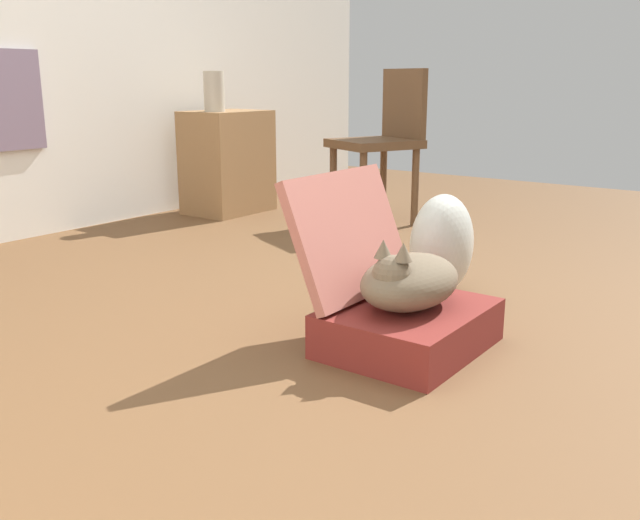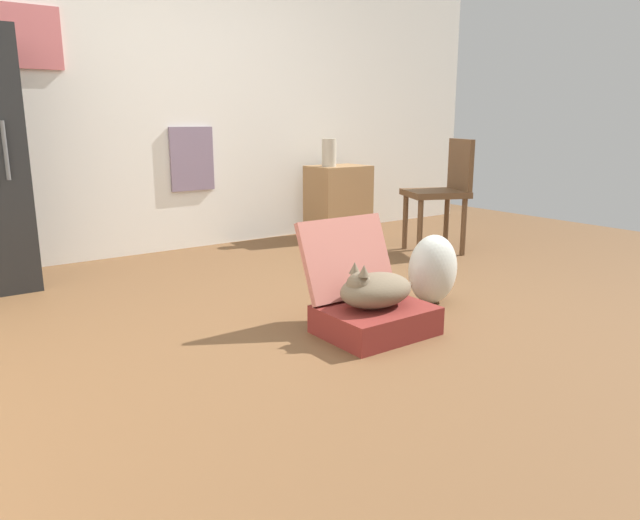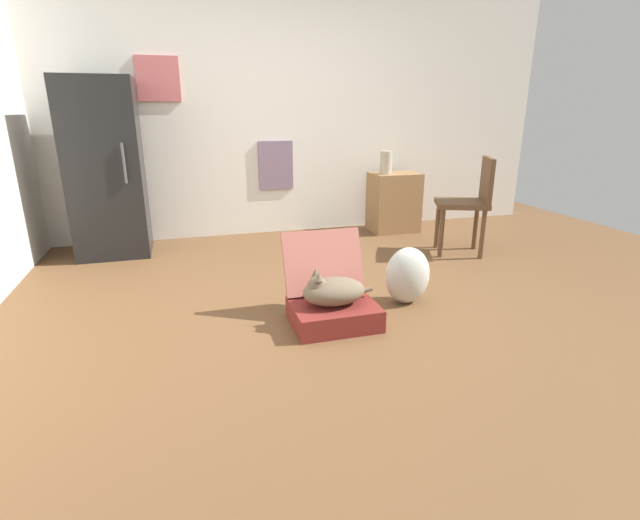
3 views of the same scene
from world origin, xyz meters
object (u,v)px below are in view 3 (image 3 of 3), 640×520
object	(u,v)px
suitcase_base	(334,314)
cat	(332,291)
side_table	(394,202)
vase_tall	(386,162)
chair	(469,201)
refrigerator	(106,169)
plastic_bag_white	(407,275)

from	to	relation	value
suitcase_base	cat	world-z (taller)	cat
suitcase_base	cat	size ratio (longest dim) A/B	1.11
suitcase_base	side_table	bearing A→B (deg)	56.64
suitcase_base	cat	xyz separation A→B (m)	(-0.01, 0.00, 0.17)
side_table	vase_tall	world-z (taller)	vase_tall
suitcase_base	chair	size ratio (longest dim) A/B	0.59
side_table	vase_tall	size ratio (longest dim) A/B	2.68
cat	refrigerator	size ratio (longest dim) A/B	0.30
cat	side_table	distance (m)	2.63
vase_tall	side_table	bearing A→B (deg)	13.40
chair	suitcase_base	bearing A→B (deg)	-32.53
cat	chair	xyz separation A→B (m)	(1.75, 1.17, 0.28)
cat	vase_tall	size ratio (longest dim) A/B	1.97
side_table	chair	size ratio (longest dim) A/B	0.72
cat	chair	bearing A→B (deg)	33.67
suitcase_base	refrigerator	world-z (taller)	refrigerator
plastic_bag_white	side_table	xyz separation A→B (m)	(0.82, 1.99, 0.12)
refrigerator	chair	xyz separation A→B (m)	(3.28, -0.98, -0.30)
suitcase_base	chair	distance (m)	2.14
suitcase_base	side_table	size ratio (longest dim) A/B	0.82
vase_tall	chair	distance (m)	1.12
suitcase_base	side_table	world-z (taller)	side_table
suitcase_base	plastic_bag_white	world-z (taller)	plastic_bag_white
suitcase_base	vase_tall	xyz separation A→B (m)	(1.31, 2.16, 0.72)
side_table	cat	bearing A→B (deg)	-123.57
suitcase_base	chair	xyz separation A→B (m)	(1.74, 1.17, 0.45)
suitcase_base	vase_tall	bearing A→B (deg)	58.76
side_table	chair	bearing A→B (deg)	-73.90
refrigerator	plastic_bag_white	bearing A→B (deg)	-41.90
refrigerator	vase_tall	size ratio (longest dim) A/B	6.56
refrigerator	vase_tall	xyz separation A→B (m)	(2.85, 0.02, -0.03)
cat	chair	size ratio (longest dim) A/B	0.53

